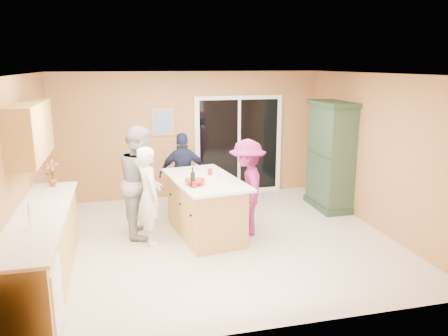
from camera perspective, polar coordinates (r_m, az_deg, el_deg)
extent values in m
plane|color=beige|center=(7.10, -1.00, -9.32)|extent=(5.50, 5.50, 0.00)
cube|color=silver|center=(6.54, -1.09, 12.17)|extent=(5.50, 5.00, 0.10)
cube|color=tan|center=(9.11, -4.50, 4.28)|extent=(5.50, 0.10, 2.60)
cube|color=tan|center=(4.38, 6.17, -5.90)|extent=(5.50, 0.10, 2.60)
cube|color=tan|center=(6.68, -24.73, -0.31)|extent=(0.10, 5.00, 2.60)
cube|color=tan|center=(7.76, 19.18, 1.97)|extent=(0.10, 5.00, 2.60)
cube|color=tan|center=(6.03, -22.67, -10.02)|extent=(0.60, 3.00, 0.90)
cube|color=white|center=(5.08, -24.39, -15.39)|extent=(0.62, 0.60, 0.72)
cube|color=white|center=(5.87, -22.94, -5.79)|extent=(0.65, 3.05, 0.04)
cylinder|color=silver|center=(5.35, -24.08, -5.80)|extent=(0.02, 0.02, 0.30)
cube|color=tan|center=(6.35, -24.02, 4.40)|extent=(0.35, 1.60, 0.75)
cube|color=white|center=(9.35, 1.93, 3.00)|extent=(1.90, 0.05, 2.10)
cube|color=black|center=(9.33, 1.96, 2.98)|extent=(1.70, 0.03, 1.94)
cube|color=white|center=(9.33, 1.96, 2.97)|extent=(0.06, 0.04, 1.94)
cube|color=silver|center=(9.37, 2.86, 2.70)|extent=(0.02, 0.03, 0.12)
cube|color=tan|center=(8.98, -8.00, 5.99)|extent=(0.46, 0.03, 0.56)
cube|color=teal|center=(8.97, -7.99, 5.98)|extent=(0.38, 0.02, 0.48)
cube|color=tan|center=(7.16, -2.49, -5.22)|extent=(1.05, 1.71, 0.91)
cube|color=white|center=(7.02, -2.53, -1.52)|extent=(1.23, 1.94, 0.04)
cube|color=black|center=(7.30, -2.45, -8.23)|extent=(0.96, 1.62, 0.10)
cube|color=#223824|center=(8.84, 13.42, -4.61)|extent=(0.57, 1.08, 0.12)
cube|color=#2F4733|center=(8.60, 13.77, 1.50)|extent=(0.51, 1.02, 1.92)
cube|color=#223824|center=(8.45, 14.15, 8.16)|extent=(0.59, 1.13, 0.08)
imported|color=white|center=(6.83, -9.77, -3.58)|extent=(0.48, 0.63, 1.54)
imported|color=#A3A3A6|center=(7.19, -10.77, -1.67)|extent=(0.72, 0.90, 1.80)
imported|color=#1A1E3B|center=(8.10, -5.30, -0.75)|extent=(0.91, 0.41, 1.53)
imported|color=#8E1F60|center=(7.11, 3.07, -2.56)|extent=(0.79, 1.12, 1.58)
imported|color=red|center=(6.66, -3.83, -1.84)|extent=(0.36, 0.36, 0.08)
imported|color=red|center=(7.04, -21.64, -0.61)|extent=(0.23, 0.16, 0.42)
cylinder|color=red|center=(6.48, -3.86, -2.18)|extent=(0.07, 0.07, 0.10)
cylinder|color=red|center=(7.21, -1.85, -0.51)|extent=(0.08, 0.08, 0.11)
cylinder|color=black|center=(6.51, -4.10, -1.56)|extent=(0.07, 0.07, 0.22)
cylinder|color=black|center=(6.47, -4.12, -0.26)|extent=(0.03, 0.03, 0.08)
cylinder|color=white|center=(7.31, -2.03, -0.69)|extent=(0.25, 0.25, 0.02)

